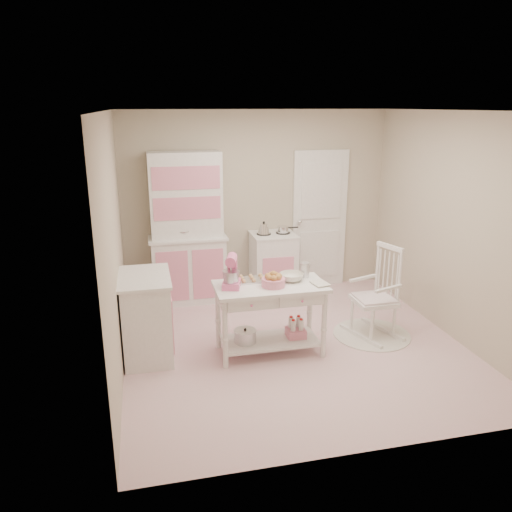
{
  "coord_description": "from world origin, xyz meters",
  "views": [
    {
      "loc": [
        -1.59,
        -4.97,
        2.65
      ],
      "look_at": [
        -0.35,
        0.4,
        0.98
      ],
      "focal_mm": 35.0,
      "sensor_mm": 36.0,
      "label": 1
    }
  ],
  "objects_px": {
    "stove": "(273,264)",
    "stand_mixer": "(231,272)",
    "rocking_chair": "(375,292)",
    "work_table": "(270,319)",
    "hutch": "(187,229)",
    "base_cabinet": "(147,316)",
    "bread_basket": "(273,282)"
  },
  "relations": [
    {
      "from": "base_cabinet",
      "to": "rocking_chair",
      "type": "xyz_separation_m",
      "value": [
        2.62,
        -0.1,
        0.09
      ]
    },
    {
      "from": "stove",
      "to": "stand_mixer",
      "type": "xyz_separation_m",
      "value": [
        -0.91,
        -1.69,
        0.51
      ]
    },
    {
      "from": "stove",
      "to": "base_cabinet",
      "type": "height_order",
      "value": "same"
    },
    {
      "from": "stove",
      "to": "base_cabinet",
      "type": "relative_size",
      "value": 1.0
    },
    {
      "from": "hutch",
      "to": "rocking_chair",
      "type": "distance_m",
      "value": 2.63
    },
    {
      "from": "rocking_chair",
      "to": "bread_basket",
      "type": "bearing_deg",
      "value": 170.31
    },
    {
      "from": "bread_basket",
      "to": "work_table",
      "type": "bearing_deg",
      "value": 111.8
    },
    {
      "from": "rocking_chair",
      "to": "work_table",
      "type": "xyz_separation_m",
      "value": [
        -1.31,
        -0.15,
        -0.15
      ]
    },
    {
      "from": "hutch",
      "to": "bread_basket",
      "type": "distance_m",
      "value": 1.96
    },
    {
      "from": "work_table",
      "to": "stove",
      "type": "bearing_deg",
      "value": 74.09
    },
    {
      "from": "hutch",
      "to": "base_cabinet",
      "type": "height_order",
      "value": "hutch"
    },
    {
      "from": "rocking_chair",
      "to": "stand_mixer",
      "type": "xyz_separation_m",
      "value": [
        -1.73,
        -0.13,
        0.42
      ]
    },
    {
      "from": "base_cabinet",
      "to": "bread_basket",
      "type": "relative_size",
      "value": 3.68
    },
    {
      "from": "hutch",
      "to": "stand_mixer",
      "type": "bearing_deg",
      "value": -80.39
    },
    {
      "from": "stove",
      "to": "rocking_chair",
      "type": "height_order",
      "value": "rocking_chair"
    },
    {
      "from": "rocking_chair",
      "to": "stand_mixer",
      "type": "relative_size",
      "value": 3.24
    },
    {
      "from": "stove",
      "to": "base_cabinet",
      "type": "distance_m",
      "value": 2.32
    },
    {
      "from": "rocking_chair",
      "to": "stand_mixer",
      "type": "bearing_deg",
      "value": 165.81
    },
    {
      "from": "stove",
      "to": "stand_mixer",
      "type": "relative_size",
      "value": 2.71
    },
    {
      "from": "stand_mixer",
      "to": "bread_basket",
      "type": "height_order",
      "value": "stand_mixer"
    },
    {
      "from": "rocking_chair",
      "to": "stand_mixer",
      "type": "distance_m",
      "value": 1.78
    },
    {
      "from": "base_cabinet",
      "to": "stand_mixer",
      "type": "relative_size",
      "value": 2.71
    },
    {
      "from": "rocking_chair",
      "to": "bread_basket",
      "type": "xyz_separation_m",
      "value": [
        -1.29,
        -0.2,
        0.3
      ]
    },
    {
      "from": "stand_mixer",
      "to": "hutch",
      "type": "bearing_deg",
      "value": 115.53
    },
    {
      "from": "bread_basket",
      "to": "stove",
      "type": "bearing_deg",
      "value": 75.13
    },
    {
      "from": "base_cabinet",
      "to": "bread_basket",
      "type": "height_order",
      "value": "base_cabinet"
    },
    {
      "from": "hutch",
      "to": "bread_basket",
      "type": "relative_size",
      "value": 8.32
    },
    {
      "from": "base_cabinet",
      "to": "stand_mixer",
      "type": "xyz_separation_m",
      "value": [
        0.9,
        -0.22,
        0.51
      ]
    },
    {
      "from": "base_cabinet",
      "to": "stand_mixer",
      "type": "bearing_deg",
      "value": -14.01
    },
    {
      "from": "rocking_chair",
      "to": "stand_mixer",
      "type": "height_order",
      "value": "stand_mixer"
    },
    {
      "from": "stove",
      "to": "stand_mixer",
      "type": "distance_m",
      "value": 1.98
    },
    {
      "from": "stove",
      "to": "work_table",
      "type": "bearing_deg",
      "value": -105.91
    }
  ]
}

